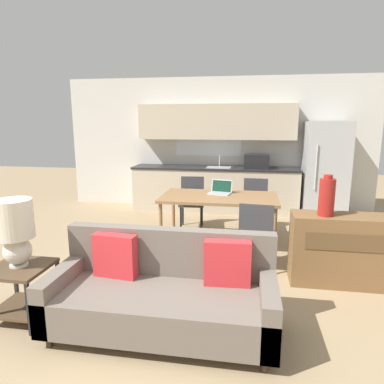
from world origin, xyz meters
name	(u,v)px	position (x,y,z in m)	size (l,w,h in m)	color
ground_plane	(165,334)	(0.00, 0.00, 0.00)	(20.00, 20.00, 0.00)	#9E8460
wall_back	(217,144)	(0.00, 4.63, 1.35)	(6.40, 0.07, 2.70)	silver
kitchen_counter	(216,170)	(0.02, 4.33, 0.84)	(3.35, 0.65, 2.15)	beige
refrigerator	(325,170)	(2.11, 4.21, 0.91)	(0.78, 0.77, 1.81)	#B7BABC
dining_table	(219,200)	(0.27, 2.25, 0.69)	(1.66, 0.93, 0.75)	olive
couch	(164,293)	(-0.02, 0.09, 0.33)	(1.92, 0.80, 0.85)	#3D2D1E
side_table	(21,283)	(-1.36, 0.03, 0.35)	(0.51, 0.51, 0.51)	brown
table_lamp	(15,229)	(-1.37, 0.05, 0.87)	(0.33, 0.33, 0.62)	silver
credenza	(347,250)	(1.79, 1.26, 0.40)	(1.23, 0.42, 0.80)	brown
vase	(327,197)	(1.52, 1.22, 1.01)	(0.17, 0.17, 0.45)	maroon
dining_chair_far_right	(255,202)	(0.80, 3.06, 0.49)	(0.43, 0.43, 0.87)	#38383D
dining_chair_far_left	(192,199)	(-0.27, 3.09, 0.49)	(0.46, 0.46, 0.87)	#38383D
dining_chair_near_right	(256,233)	(0.79, 1.43, 0.49)	(0.46, 0.46, 0.87)	#38383D
laptop	(220,190)	(0.27, 2.43, 0.80)	(0.37, 0.32, 0.20)	#B7BABC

